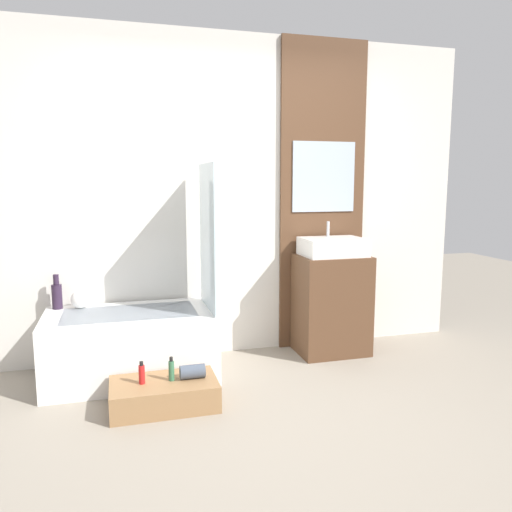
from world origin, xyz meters
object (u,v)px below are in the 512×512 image
object	(u,v)px
vase_tall_dark	(57,295)
bathtub	(131,345)
bottle_soap_secondary	(171,370)
wooden_step_bench	(164,394)
vase_round_light	(80,299)
sink	(333,247)
bottle_soap_primary	(142,374)

from	to	relation	value
vase_tall_dark	bathtub	bearing A→B (deg)	-26.50
bottle_soap_secondary	bathtub	bearing A→B (deg)	112.53
wooden_step_bench	vase_round_light	xyz separation A→B (m)	(-0.54, 0.79, 0.47)
sink	bottle_soap_secondary	world-z (taller)	sink
bottle_soap_primary	vase_tall_dark	bearing A→B (deg)	124.53
sink	bathtub	bearing A→B (deg)	-176.15
vase_round_light	bottle_soap_secondary	distance (m)	1.03
bathtub	vase_round_light	size ratio (longest dim) A/B	8.91
bottle_soap_secondary	sink	bearing A→B (deg)	25.59
vase_round_light	bottle_soap_primary	size ratio (longest dim) A/B	0.93
wooden_step_bench	vase_tall_dark	distance (m)	1.19
wooden_step_bench	sink	xyz separation A→B (m)	(1.46, 0.67, 0.81)
wooden_step_bench	vase_round_light	bearing A→B (deg)	124.18
bathtub	bottle_soap_secondary	bearing A→B (deg)	-67.47
bathtub	wooden_step_bench	world-z (taller)	bathtub
vase_tall_dark	bottle_soap_secondary	size ratio (longest dim) A/B	1.66
vase_tall_dark	sink	bearing A→B (deg)	-3.90
vase_round_light	sink	bearing A→B (deg)	-3.34
bottle_soap_primary	bottle_soap_secondary	distance (m)	0.19
vase_tall_dark	vase_round_light	world-z (taller)	vase_tall_dark
vase_round_light	bottle_soap_secondary	size ratio (longest dim) A/B	0.87
sink	vase_tall_dark	bearing A→B (deg)	176.10
wooden_step_bench	vase_tall_dark	world-z (taller)	vase_tall_dark
bottle_soap_primary	sink	bearing A→B (deg)	22.93
bathtub	vase_round_light	xyz separation A→B (m)	(-0.35, 0.23, 0.31)
vase_tall_dark	bottle_soap_secondary	distance (m)	1.17
wooden_step_bench	bottle_soap_secondary	distance (m)	0.16
wooden_step_bench	bottle_soap_primary	xyz separation A→B (m)	(-0.13, 0.00, 0.15)
bathtub	vase_round_light	distance (m)	0.52
vase_tall_dark	bottle_soap_secondary	xyz separation A→B (m)	(0.75, -0.82, -0.36)
bottle_soap_secondary	vase_tall_dark	bearing A→B (deg)	132.43
sink	vase_round_light	xyz separation A→B (m)	(-1.99, 0.12, -0.34)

